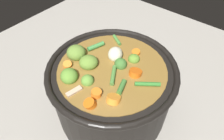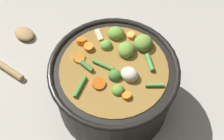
{
  "view_description": "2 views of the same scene",
  "coord_description": "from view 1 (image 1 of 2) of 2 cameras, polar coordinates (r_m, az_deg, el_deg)",
  "views": [
    {
      "loc": [
        0.24,
        0.19,
        0.46
      ],
      "look_at": [
        -0.02,
        -0.01,
        0.12
      ],
      "focal_mm": 32.51,
      "sensor_mm": 36.0,
      "label": 1
    },
    {
      "loc": [
        -0.31,
        0.19,
        0.71
      ],
      "look_at": [
        0.01,
        -0.0,
        0.13
      ],
      "focal_mm": 49.95,
      "sensor_mm": 36.0,
      "label": 2
    }
  ],
  "objects": [
    {
      "name": "cooking_pot",
      "position": [
        0.49,
        -0.02,
        -5.2
      ],
      "size": [
        0.29,
        0.29,
        0.18
      ],
      "color": "black",
      "rests_on": "ground_plane"
    },
    {
      "name": "ground_plane",
      "position": [
        0.55,
        0.04,
        -10.52
      ],
      "size": [
        1.1,
        1.1,
        0.0
      ],
      "primitive_type": "plane",
      "color": "#9E998E"
    }
  ]
}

